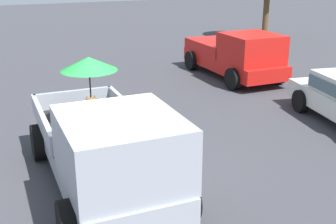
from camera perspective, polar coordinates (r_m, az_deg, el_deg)
ground_plane at (r=8.88m, az=-8.57°, el=-9.39°), size 80.00×80.00×0.00m
pickup_truck_main at (r=8.07m, az=-8.07°, el=-4.73°), size 5.10×2.36×2.35m
pickup_truck_red at (r=16.68m, az=8.87°, el=7.41°), size 4.83×2.22×1.80m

